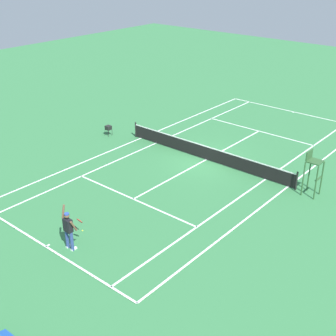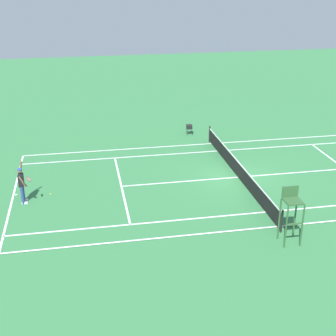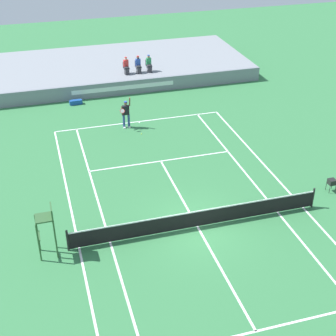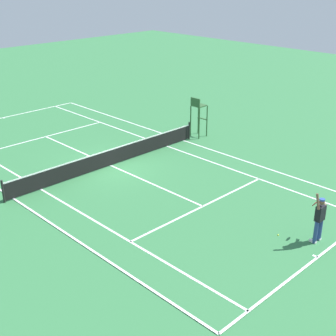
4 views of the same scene
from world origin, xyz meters
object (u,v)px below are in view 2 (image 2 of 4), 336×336
(tennis_player, at_px, (22,184))
(ball_hopper, at_px, (189,127))
(tennis_ball, at_px, (50,194))
(umpire_chair, at_px, (291,209))

(tennis_player, relative_size, ball_hopper, 2.98)
(tennis_ball, bearing_deg, ball_hopper, -48.97)
(tennis_player, height_order, umpire_chair, umpire_chair)
(ball_hopper, bearing_deg, tennis_player, 129.77)
(tennis_player, relative_size, umpire_chair, 0.85)
(ball_hopper, bearing_deg, tennis_ball, 131.03)
(tennis_ball, bearing_deg, umpire_chair, -122.66)
(tennis_ball, xyz_separation_m, umpire_chair, (-6.44, -10.05, 1.52))
(tennis_player, relative_size, tennis_ball, 30.63)
(tennis_ball, relative_size, umpire_chair, 0.03)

